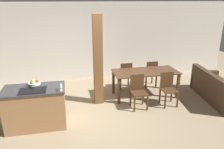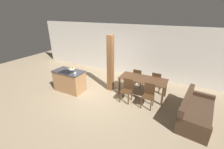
# 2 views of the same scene
# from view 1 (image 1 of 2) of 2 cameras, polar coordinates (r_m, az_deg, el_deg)

# --- Properties ---
(ground_plane) EXTENTS (16.00, 16.00, 0.00)m
(ground_plane) POSITION_cam_1_polar(r_m,az_deg,el_deg) (5.71, -5.57, -10.11)
(ground_plane) COLOR #9E896B
(wall_back) EXTENTS (11.20, 0.08, 2.70)m
(wall_back) POSITION_cam_1_polar(r_m,az_deg,el_deg) (7.81, -8.24, 8.38)
(wall_back) COLOR silver
(wall_back) RESTS_ON ground_plane
(kitchen_island) EXTENTS (1.34, 0.74, 0.94)m
(kitchen_island) POSITION_cam_1_polar(r_m,az_deg,el_deg) (5.27, -19.27, -8.07)
(kitchen_island) COLOR #9E7047
(kitchen_island) RESTS_ON ground_plane
(fruit_bowl) EXTENTS (0.27, 0.27, 0.11)m
(fruit_bowl) POSITION_cam_1_polar(r_m,az_deg,el_deg) (5.26, -19.66, -2.13)
(fruit_bowl) COLOR silver
(fruit_bowl) RESTS_ON kitchen_island
(wine_glass_near) EXTENTS (0.07, 0.07, 0.16)m
(wine_glass_near) POSITION_cam_1_polar(r_m,az_deg,el_deg) (4.71, -13.23, -2.92)
(wine_glass_near) COLOR silver
(wine_glass_near) RESTS_ON kitchen_island
(wine_glass_middle) EXTENTS (0.07, 0.07, 0.16)m
(wine_glass_middle) POSITION_cam_1_polar(r_m,az_deg,el_deg) (4.78, -13.23, -2.56)
(wine_glass_middle) COLOR silver
(wine_glass_middle) RESTS_ON kitchen_island
(dining_table) EXTENTS (1.90, 0.86, 0.78)m
(dining_table) POSITION_cam_1_polar(r_m,az_deg,el_deg) (6.50, 8.70, -0.02)
(dining_table) COLOR #51331E
(dining_table) RESTS_ON ground_plane
(dining_chair_near_left) EXTENTS (0.40, 0.40, 0.89)m
(dining_chair_near_left) POSITION_cam_1_polar(r_m,az_deg,el_deg) (5.86, 6.89, -4.23)
(dining_chair_near_left) COLOR #472D19
(dining_chair_near_left) RESTS_ON ground_plane
(dining_chair_near_right) EXTENTS (0.40, 0.40, 0.89)m
(dining_chair_near_right) POSITION_cam_1_polar(r_m,az_deg,el_deg) (6.18, 14.44, -3.47)
(dining_chair_near_right) COLOR #472D19
(dining_chair_near_right) RESTS_ON ground_plane
(dining_chair_far_left) EXTENTS (0.40, 0.40, 0.89)m
(dining_chair_far_left) POSITION_cam_1_polar(r_m,az_deg,el_deg) (7.03, 3.50, -0.10)
(dining_chair_far_left) COLOR #472D19
(dining_chair_far_left) RESTS_ON ground_plane
(dining_chair_far_right) EXTENTS (0.40, 0.40, 0.89)m
(dining_chair_far_right) POSITION_cam_1_polar(r_m,az_deg,el_deg) (7.29, 9.98, 0.37)
(dining_chair_far_right) COLOR #472D19
(dining_chair_far_right) RESTS_ON ground_plane
(couch) EXTENTS (1.10, 2.10, 0.81)m
(couch) POSITION_cam_1_polar(r_m,az_deg,el_deg) (7.02, 26.05, -3.83)
(couch) COLOR #473323
(couch) RESTS_ON ground_plane
(timber_post) EXTENTS (0.24, 0.24, 2.44)m
(timber_post) POSITION_cam_1_polar(r_m,az_deg,el_deg) (5.85, -3.69, 3.63)
(timber_post) COLOR brown
(timber_post) RESTS_ON ground_plane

